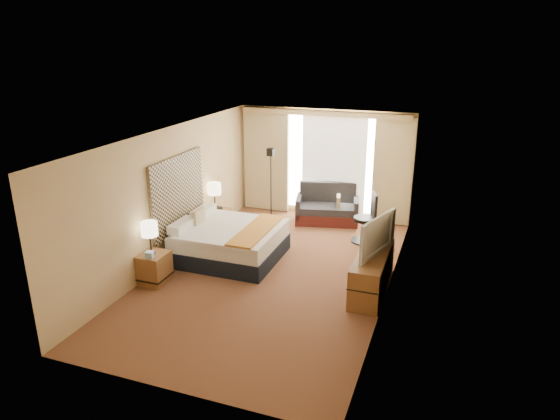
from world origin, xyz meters
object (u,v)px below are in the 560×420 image
(bed, at_px, (230,242))
(lamp_left, at_px, (149,230))
(nightstand_left, at_px, (154,268))
(nightstand_right, at_px, (218,222))
(television, at_px, (372,234))
(media_dresser, at_px, (372,271))
(desk_chair, at_px, (367,220))
(floor_lamp, at_px, (271,169))
(loveseat, at_px, (327,210))
(lamp_right, at_px, (214,189))

(bed, distance_m, lamp_left, 1.80)
(nightstand_left, height_order, nightstand_right, same)
(bed, height_order, television, television)
(nightstand_right, height_order, media_dresser, media_dresser)
(nightstand_left, xyz_separation_m, nightstand_right, (0.00, 2.50, 0.00))
(nightstand_left, distance_m, desk_chair, 4.52)
(floor_lamp, xyz_separation_m, lamp_left, (-0.73, -4.00, -0.18))
(loveseat, distance_m, floor_lamp, 1.66)
(bed, xyz_separation_m, desk_chair, (2.40, 1.76, 0.14))
(bed, bearing_deg, loveseat, 64.30)
(media_dresser, bearing_deg, floor_lamp, 135.73)
(media_dresser, height_order, floor_lamp, floor_lamp)
(lamp_left, bearing_deg, loveseat, 63.00)
(lamp_right, bearing_deg, loveseat, 36.40)
(floor_lamp, xyz_separation_m, desk_chair, (2.49, -0.79, -0.72))
(nightstand_left, relative_size, floor_lamp, 0.32)
(media_dresser, relative_size, television, 1.54)
(lamp_left, relative_size, lamp_right, 0.98)
(television, bearing_deg, floor_lamp, 62.42)
(floor_lamp, distance_m, television, 4.15)
(media_dresser, xyz_separation_m, desk_chair, (-0.49, 2.12, 0.13))
(desk_chair, relative_size, lamp_right, 1.75)
(nightstand_left, xyz_separation_m, lamp_left, (-0.01, -0.04, 0.75))
(lamp_left, bearing_deg, nightstand_left, 80.12)
(loveseat, bearing_deg, lamp_left, -129.95)
(nightstand_right, relative_size, floor_lamp, 0.32)
(nightstand_right, xyz_separation_m, television, (3.65, -1.48, 0.76))
(nightstand_left, xyz_separation_m, media_dresser, (3.70, 1.05, 0.07))
(loveseat, relative_size, desk_chair, 1.46)
(bed, height_order, loveseat, bed)
(nightstand_left, bearing_deg, television, 15.66)
(floor_lamp, bearing_deg, loveseat, 5.70)
(nightstand_left, relative_size, television, 0.47)
(floor_lamp, bearing_deg, media_dresser, -44.27)
(loveseat, distance_m, desk_chair, 1.45)
(loveseat, bearing_deg, media_dresser, -75.20)
(floor_lamp, xyz_separation_m, television, (2.93, -2.93, -0.17))
(floor_lamp, bearing_deg, nightstand_right, -116.33)
(floor_lamp, height_order, lamp_left, floor_lamp)
(loveseat, relative_size, television, 1.36)
(loveseat, bearing_deg, bed, -128.65)
(nightstand_left, bearing_deg, lamp_left, -99.88)
(loveseat, distance_m, television, 3.52)
(lamp_right, bearing_deg, nightstand_left, -88.83)
(floor_lamp, height_order, television, floor_lamp)
(loveseat, bearing_deg, floor_lamp, 172.74)
(nightstand_right, relative_size, lamp_left, 0.90)
(nightstand_right, distance_m, lamp_left, 2.65)
(media_dresser, height_order, loveseat, loveseat)
(lamp_left, height_order, lamp_right, lamp_right)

